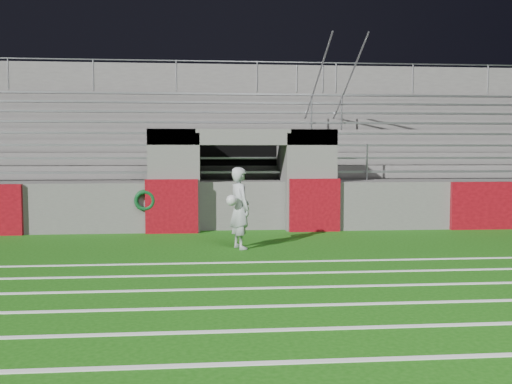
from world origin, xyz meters
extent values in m
plane|color=#17510D|center=(0.00, 0.00, 0.00)|extent=(90.00, 90.00, 0.00)
cube|color=white|center=(0.00, -6.00, 0.01)|extent=(28.00, 0.09, 0.01)
cube|color=white|center=(0.00, -5.00, 0.01)|extent=(28.00, 0.09, 0.01)
cube|color=white|center=(0.00, -4.00, 0.01)|extent=(28.00, 0.09, 0.01)
cube|color=white|center=(0.00, -3.00, 0.01)|extent=(28.00, 0.09, 0.01)
cube|color=white|center=(0.00, -2.00, 0.01)|extent=(28.00, 0.09, 0.01)
cube|color=white|center=(0.00, -1.00, 0.01)|extent=(28.00, 0.09, 0.01)
cube|color=#555250|center=(-1.80, 3.50, 1.30)|extent=(1.20, 1.00, 2.60)
cube|color=#555250|center=(1.80, 3.50, 1.30)|extent=(1.20, 1.00, 2.60)
cube|color=black|center=(0.00, 5.20, 1.25)|extent=(2.60, 0.20, 2.50)
cube|color=#555250|center=(-1.15, 4.10, 1.25)|extent=(0.10, 2.20, 2.50)
cube|color=#555250|center=(1.15, 4.10, 1.25)|extent=(0.10, 2.20, 2.50)
cube|color=#555250|center=(0.00, 3.50, 2.40)|extent=(4.80, 1.00, 0.40)
cube|color=#555250|center=(0.00, 7.35, 1.15)|extent=(26.00, 8.00, 0.20)
cube|color=#555250|center=(0.00, 7.35, 0.53)|extent=(26.00, 8.00, 1.05)
cube|color=#640810|center=(-1.80, 2.94, 0.68)|extent=(1.30, 0.15, 1.35)
cube|color=#640810|center=(1.80, 2.94, 0.68)|extent=(1.30, 0.15, 1.35)
cube|color=#640810|center=(6.50, 2.94, 0.62)|extent=(2.20, 0.15, 1.25)
cube|color=gray|center=(0.00, 4.43, 1.47)|extent=(23.00, 0.28, 0.06)
cube|color=#555250|center=(0.00, 5.28, 1.44)|extent=(24.00, 0.75, 0.38)
cube|color=gray|center=(0.00, 5.18, 1.85)|extent=(23.00, 0.28, 0.06)
cube|color=#555250|center=(0.00, 6.03, 1.63)|extent=(24.00, 0.75, 0.76)
cube|color=gray|center=(0.00, 5.93, 2.23)|extent=(23.00, 0.28, 0.06)
cube|color=#555250|center=(0.00, 6.78, 1.82)|extent=(24.00, 0.75, 1.14)
cube|color=gray|center=(0.00, 6.68, 2.61)|extent=(23.00, 0.28, 0.06)
cube|color=#555250|center=(0.00, 7.53, 2.01)|extent=(24.00, 0.75, 1.52)
cube|color=gray|center=(0.00, 7.43, 2.99)|extent=(23.00, 0.28, 0.06)
cube|color=#555250|center=(0.00, 8.28, 2.20)|extent=(24.00, 0.75, 1.90)
cube|color=gray|center=(0.00, 8.18, 3.37)|extent=(23.00, 0.28, 0.06)
cube|color=#555250|center=(0.00, 9.03, 2.39)|extent=(24.00, 0.75, 2.28)
cube|color=gray|center=(0.00, 8.93, 3.75)|extent=(23.00, 0.28, 0.06)
cube|color=#555250|center=(0.00, 9.78, 2.58)|extent=(24.00, 0.75, 2.66)
cube|color=gray|center=(0.00, 9.68, 4.13)|extent=(23.00, 0.28, 0.06)
cube|color=#555250|center=(0.00, 10.45, 2.65)|extent=(26.00, 0.60, 5.29)
cylinder|color=#A5A8AD|center=(2.50, 4.15, 1.75)|extent=(0.05, 0.05, 1.00)
cylinder|color=#A5A8AD|center=(2.50, 7.15, 3.27)|extent=(0.05, 0.05, 1.00)
cylinder|color=#A5A8AD|center=(2.50, 10.15, 4.79)|extent=(0.05, 0.05, 1.00)
cylinder|color=#A5A8AD|center=(2.50, 7.15, 3.77)|extent=(0.05, 6.02, 3.08)
cylinder|color=#A5A8AD|center=(3.50, 4.15, 1.75)|extent=(0.05, 0.05, 1.00)
cylinder|color=#A5A8AD|center=(3.50, 7.15, 3.27)|extent=(0.05, 0.05, 1.00)
cylinder|color=#A5A8AD|center=(3.50, 10.15, 4.79)|extent=(0.05, 0.05, 1.00)
cylinder|color=#A5A8AD|center=(3.50, 7.15, 3.77)|extent=(0.05, 6.02, 3.08)
cylinder|color=#A5A8AD|center=(-8.00, 10.15, 4.84)|extent=(0.05, 0.05, 1.10)
cylinder|color=#A5A8AD|center=(-5.00, 10.15, 4.84)|extent=(0.05, 0.05, 1.10)
cylinder|color=#A5A8AD|center=(-2.00, 10.15, 4.84)|extent=(0.05, 0.05, 1.10)
cylinder|color=#A5A8AD|center=(1.00, 10.15, 4.84)|extent=(0.05, 0.05, 1.10)
cylinder|color=#A5A8AD|center=(4.00, 10.15, 4.84)|extent=(0.05, 0.05, 1.10)
cylinder|color=#A5A8AD|center=(7.00, 10.15, 4.84)|extent=(0.05, 0.05, 1.10)
cylinder|color=#A5A8AD|center=(10.00, 10.15, 4.84)|extent=(0.05, 0.05, 1.10)
cylinder|color=#A5A8AD|center=(0.00, 10.15, 5.39)|extent=(24.00, 0.05, 0.05)
imported|color=#A2A7AB|center=(-0.25, 0.54, 0.85)|extent=(0.60, 0.73, 1.71)
sphere|color=silver|center=(-0.44, 0.31, 1.04)|extent=(0.23, 0.23, 0.23)
torus|color=#0D4418|center=(-2.46, 2.95, 0.83)|extent=(0.55, 0.10, 0.55)
torus|color=#0C3F1C|center=(-2.46, 2.90, 0.83)|extent=(0.51, 0.10, 0.51)
camera|label=1|loc=(-0.99, -11.29, 2.02)|focal=40.00mm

